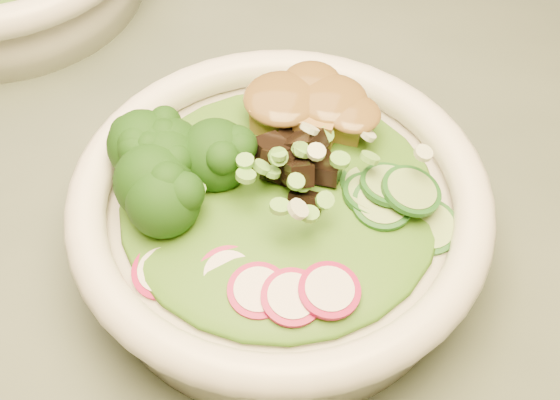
# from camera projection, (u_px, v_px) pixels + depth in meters

# --- Properties ---
(dining_table) EXTENTS (1.20, 0.80, 0.75)m
(dining_table) POSITION_uv_depth(u_px,v_px,m) (408.00, 344.00, 0.65)
(dining_table) COLOR black
(dining_table) RESTS_ON ground
(salad_bowl) EXTENTS (0.28, 0.28, 0.08)m
(salad_bowl) POSITION_uv_depth(u_px,v_px,m) (280.00, 218.00, 0.53)
(salad_bowl) COLOR white
(salad_bowl) RESTS_ON dining_table
(lettuce_bed) EXTENTS (0.21, 0.21, 0.03)m
(lettuce_bed) POSITION_uv_depth(u_px,v_px,m) (280.00, 199.00, 0.52)
(lettuce_bed) COLOR #2C5D13
(lettuce_bed) RESTS_ON salad_bowl
(broccoli_florets) EXTENTS (0.10, 0.09, 0.05)m
(broccoli_florets) POSITION_uv_depth(u_px,v_px,m) (182.00, 169.00, 0.51)
(broccoli_florets) COLOR black
(broccoli_florets) RESTS_ON salad_bowl
(radish_slices) EXTENTS (0.12, 0.07, 0.02)m
(radish_slices) POSITION_uv_depth(u_px,v_px,m) (260.00, 284.00, 0.47)
(radish_slices) COLOR maroon
(radish_slices) RESTS_ON salad_bowl
(cucumber_slices) EXTENTS (0.09, 0.09, 0.04)m
(cucumber_slices) POSITION_uv_depth(u_px,v_px,m) (384.00, 206.00, 0.50)
(cucumber_slices) COLOR #7BA55C
(cucumber_slices) RESTS_ON salad_bowl
(mushroom_heap) EXTENTS (0.09, 0.09, 0.04)m
(mushroom_heap) POSITION_uv_depth(u_px,v_px,m) (284.00, 170.00, 0.51)
(mushroom_heap) COLOR black
(mushroom_heap) RESTS_ON salad_bowl
(tofu_cubes) EXTENTS (0.11, 0.09, 0.04)m
(tofu_cubes) POSITION_uv_depth(u_px,v_px,m) (303.00, 116.00, 0.55)
(tofu_cubes) COLOR olive
(tofu_cubes) RESTS_ON salad_bowl
(peanut_sauce) EXTENTS (0.07, 0.06, 0.02)m
(peanut_sauce) POSITION_uv_depth(u_px,v_px,m) (303.00, 102.00, 0.54)
(peanut_sauce) COLOR brown
(peanut_sauce) RESTS_ON tofu_cubes
(scallion_garnish) EXTENTS (0.20, 0.20, 0.03)m
(scallion_garnish) POSITION_uv_depth(u_px,v_px,m) (280.00, 174.00, 0.50)
(scallion_garnish) COLOR #63A93B
(scallion_garnish) RESTS_ON salad_bowl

